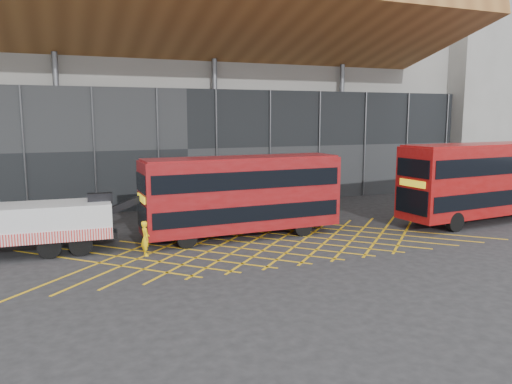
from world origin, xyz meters
name	(u,v)px	position (x,y,z in m)	size (l,w,h in m)	color
ground_plane	(208,252)	(0.00, 0.00, 0.00)	(120.00, 120.00, 0.00)	#242426
road_markings	(271,245)	(3.20, 0.00, 0.01)	(23.16, 7.16, 0.01)	gold
construction_building	(163,80)	(1.92, 18.40, 8.98)	(55.00, 23.97, 18.00)	gray
east_building	(479,76)	(32.00, 16.00, 10.00)	(15.00, 12.00, 20.00)	gray
recovery_truck	(3,220)	(-8.58, 2.62, 1.63)	(10.16, 2.88, 3.53)	black
bus_towed	(242,193)	(2.45, 2.03, 2.31)	(10.28, 2.64, 4.15)	maroon
bus_second	(485,178)	(17.01, 0.36, 2.56)	(11.54, 3.64, 4.62)	maroon
worker	(145,238)	(-2.76, 0.43, 0.79)	(0.57, 0.38, 1.58)	yellow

